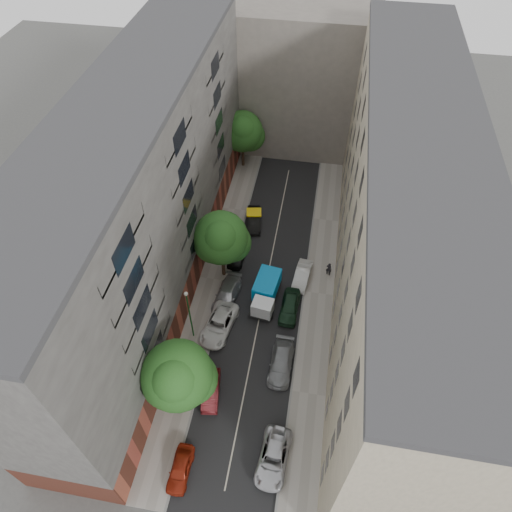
% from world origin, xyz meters
% --- Properties ---
extents(ground, '(120.00, 120.00, 0.00)m').
position_xyz_m(ground, '(0.00, 0.00, 0.00)').
color(ground, '#4C4C49').
rests_on(ground, ground).
extents(road_surface, '(8.00, 44.00, 0.02)m').
position_xyz_m(road_surface, '(0.00, 0.00, 0.01)').
color(road_surface, black).
rests_on(road_surface, ground).
extents(sidewalk_left, '(3.00, 44.00, 0.15)m').
position_xyz_m(sidewalk_left, '(-5.50, 0.00, 0.07)').
color(sidewalk_left, gray).
rests_on(sidewalk_left, ground).
extents(sidewalk_right, '(3.00, 44.00, 0.15)m').
position_xyz_m(sidewalk_right, '(5.50, 0.00, 0.07)').
color(sidewalk_right, gray).
rests_on(sidewalk_right, ground).
extents(building_left, '(8.00, 44.00, 20.00)m').
position_xyz_m(building_left, '(-11.00, 0.00, 10.00)').
color(building_left, '#454441').
rests_on(building_left, ground).
extents(building_right, '(8.00, 44.00, 20.00)m').
position_xyz_m(building_right, '(11.00, 0.00, 10.00)').
color(building_right, beige).
rests_on(building_right, ground).
extents(building_endcap, '(18.00, 12.00, 18.00)m').
position_xyz_m(building_endcap, '(0.00, 28.00, 9.00)').
color(building_endcap, gray).
rests_on(building_endcap, ground).
extents(tarp_truck, '(2.73, 5.52, 2.44)m').
position_xyz_m(tarp_truck, '(0.27, -1.69, 1.34)').
color(tarp_truck, black).
rests_on(tarp_truck, ground).
extents(car_left_0, '(1.52, 3.76, 1.28)m').
position_xyz_m(car_left_0, '(-3.60, -19.00, 0.64)').
color(car_left_0, maroon).
rests_on(car_left_0, ground).
extents(car_left_1, '(1.99, 4.19, 1.33)m').
position_xyz_m(car_left_1, '(-2.80, -12.38, 0.66)').
color(car_left_1, '#4B0F12').
rests_on(car_left_1, ground).
extents(car_left_2, '(3.30, 5.69, 1.49)m').
position_xyz_m(car_left_2, '(-3.60, -5.80, 0.74)').
color(car_left_2, silver).
rests_on(car_left_2, ground).
extents(car_left_3, '(2.59, 5.19, 1.45)m').
position_xyz_m(car_left_3, '(-3.60, -2.20, 0.72)').
color(car_left_3, '#B9B9BE').
rests_on(car_left_3, ground).
extents(car_left_4, '(1.95, 4.15, 1.37)m').
position_xyz_m(car_left_4, '(-3.60, 3.40, 0.69)').
color(car_left_4, black).
rests_on(car_left_4, ground).
extents(car_left_5, '(2.26, 4.57, 1.44)m').
position_xyz_m(car_left_5, '(-2.80, 9.00, 0.72)').
color(car_left_5, black).
rests_on(car_left_5, ground).
extents(car_right_0, '(2.64, 5.12, 1.38)m').
position_xyz_m(car_right_0, '(3.30, -17.00, 0.69)').
color(car_right_0, '#BCBCC1').
rests_on(car_right_0, ground).
extents(car_right_1, '(2.08, 4.94, 1.42)m').
position_xyz_m(car_right_1, '(2.80, -8.80, 0.71)').
color(car_right_1, gray).
rests_on(car_right_1, ground).
extents(car_right_2, '(1.98, 4.49, 1.50)m').
position_xyz_m(car_right_2, '(2.80, -2.60, 0.75)').
color(car_right_2, black).
rests_on(car_right_2, ground).
extents(car_right_3, '(1.94, 4.32, 1.38)m').
position_xyz_m(car_right_3, '(3.60, 1.60, 0.69)').
color(car_right_3, silver).
rests_on(car_right_3, ground).
extents(tree_near, '(5.71, 5.50, 8.64)m').
position_xyz_m(tree_near, '(-4.50, -14.13, 5.80)').
color(tree_near, '#382619').
rests_on(tree_near, sidewalk_left).
extents(tree_mid, '(5.60, 5.37, 8.27)m').
position_xyz_m(tree_mid, '(-4.50, 0.73, 5.52)').
color(tree_mid, '#382619').
rests_on(tree_mid, sidewalk_left).
extents(tree_far, '(5.41, 5.15, 7.76)m').
position_xyz_m(tree_far, '(-6.06, 19.65, 5.17)').
color(tree_far, '#382619').
rests_on(tree_far, sidewalk_left).
extents(lamp_post, '(0.36, 0.36, 6.73)m').
position_xyz_m(lamp_post, '(-5.80, -7.05, 4.27)').
color(lamp_post, '#1C6227').
rests_on(lamp_post, sidewalk_left).
extents(pedestrian, '(0.72, 0.61, 1.69)m').
position_xyz_m(pedestrian, '(6.28, 2.70, 0.99)').
color(pedestrian, black).
rests_on(pedestrian, sidewalk_right).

